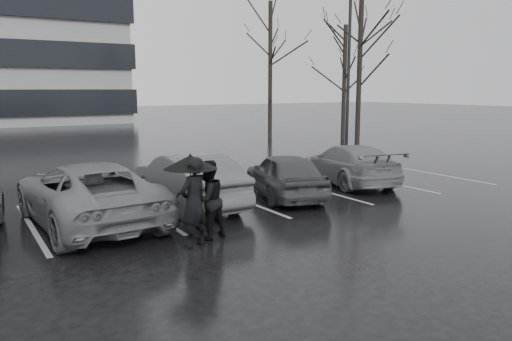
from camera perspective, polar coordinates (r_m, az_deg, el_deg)
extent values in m
plane|color=black|center=(12.11, 1.68, -5.88)|extent=(160.00, 160.00, 0.00)
imported|color=black|center=(14.64, 3.28, -0.53)|extent=(2.60, 4.22, 1.34)
imported|color=#333336|center=(13.57, -7.82, -1.11)|extent=(1.64, 4.50, 1.47)
imported|color=#515154|center=(12.41, -18.65, -2.47)|extent=(2.78, 5.48, 1.49)
imported|color=#515154|center=(17.10, 10.50, 0.73)|extent=(2.83, 4.86, 1.32)
imported|color=black|center=(10.10, -7.14, -3.65)|extent=(0.79, 0.66, 1.84)
imported|color=black|center=(10.64, -5.55, -3.36)|extent=(0.95, 0.82, 1.70)
cylinder|color=black|center=(10.40, -7.40, -3.95)|extent=(0.02, 0.02, 1.60)
cone|color=black|center=(10.23, -7.50, 0.98)|extent=(1.10, 1.10, 0.28)
sphere|color=black|center=(10.21, -7.52, 1.76)|extent=(0.05, 0.05, 0.05)
cylinder|color=gray|center=(24.86, 10.26, 2.08)|extent=(0.46, 0.46, 0.19)
cylinder|color=black|center=(24.69, 10.54, 11.54)|extent=(0.15, 0.15, 8.37)
cube|color=#A1A1A3|center=(12.76, -24.26, -5.92)|extent=(0.12, 5.00, 0.00)
cube|color=#A1A1A3|center=(13.36, -12.25, -4.63)|extent=(0.12, 5.00, 0.00)
cube|color=#A1A1A3|center=(14.48, -1.73, -3.33)|extent=(0.12, 5.00, 0.00)
cube|color=#A1A1A3|center=(16.02, 7.01, -2.16)|extent=(0.12, 5.00, 0.00)
cube|color=#A1A1A3|center=(17.87, 14.08, -1.17)|extent=(0.12, 5.00, 0.00)
cube|color=#A1A1A3|center=(19.94, 19.74, -0.37)|extent=(0.12, 5.00, 0.00)
cylinder|color=black|center=(27.02, 11.73, 10.91)|extent=(0.26, 0.26, 8.00)
cylinder|color=black|center=(31.65, 10.05, 9.80)|extent=(0.26, 0.26, 7.00)
cylinder|color=black|center=(31.95, 1.63, 11.28)|extent=(0.26, 0.26, 8.50)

